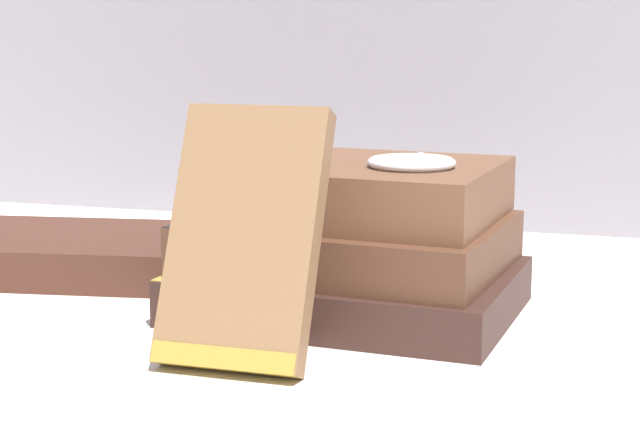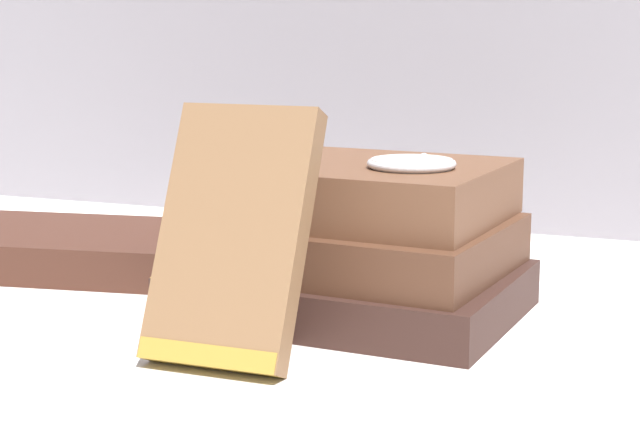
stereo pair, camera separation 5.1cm
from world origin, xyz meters
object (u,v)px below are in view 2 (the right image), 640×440
(book_flat_top, at_px, (350,190))
(book_side_left, at_px, (54,248))
(book_flat_bottom, at_px, (344,290))
(book_flat_middle, at_px, (345,243))
(book_leaning_front, at_px, (232,244))
(pocket_watch, at_px, (412,163))
(reading_glasses, at_px, (387,258))

(book_flat_top, xyz_separation_m, book_side_left, (-0.26, 0.03, -0.07))
(book_flat_bottom, distance_m, book_flat_top, 0.07)
(book_flat_middle, xyz_separation_m, book_leaning_front, (-0.02, -0.12, 0.02))
(book_flat_middle, height_order, book_leaning_front, book_leaning_front)
(book_leaning_front, bearing_deg, pocket_watch, 58.76)
(pocket_watch, bearing_deg, book_leaning_front, -121.24)
(book_flat_top, xyz_separation_m, reading_glasses, (-0.02, 0.15, -0.08))
(book_flat_middle, height_order, book_side_left, book_flat_middle)
(book_flat_bottom, distance_m, book_side_left, 0.27)
(book_side_left, relative_size, pocket_watch, 4.35)
(book_flat_bottom, relative_size, book_flat_middle, 1.05)
(book_side_left, xyz_separation_m, pocket_watch, (0.31, -0.04, 0.09))
(book_flat_middle, xyz_separation_m, reading_glasses, (-0.02, 0.16, -0.04))
(book_flat_middle, relative_size, book_side_left, 0.82)
(book_leaning_front, bearing_deg, book_flat_bottom, 78.15)
(book_flat_bottom, distance_m, book_leaning_front, 0.13)
(book_flat_top, bearing_deg, pocket_watch, -11.82)
(book_flat_middle, bearing_deg, book_flat_bottom, -66.72)
(pocket_watch, bearing_deg, book_flat_middle, 172.13)
(book_leaning_front, height_order, reading_glasses, book_leaning_front)
(book_leaning_front, height_order, pocket_watch, book_leaning_front)
(book_side_left, xyz_separation_m, book_leaning_front, (0.24, -0.16, 0.05))
(book_side_left, xyz_separation_m, reading_glasses, (0.24, 0.12, -0.01))
(book_flat_bottom, xyz_separation_m, book_flat_top, (-0.00, 0.01, 0.07))
(book_flat_bottom, xyz_separation_m, reading_glasses, (-0.02, 0.16, -0.01))
(book_flat_top, height_order, book_leaning_front, book_leaning_front)
(pocket_watch, distance_m, reading_glasses, 0.20)
(pocket_watch, relative_size, reading_glasses, 0.61)
(book_leaning_front, relative_size, pocket_watch, 2.42)
(pocket_watch, xyz_separation_m, reading_glasses, (-0.07, 0.16, -0.10))
(book_side_left, distance_m, reading_glasses, 0.27)
(book_flat_middle, xyz_separation_m, book_side_left, (-0.26, 0.04, -0.03))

